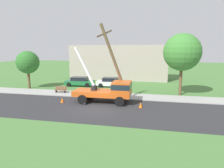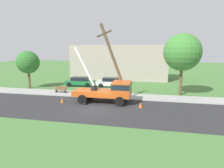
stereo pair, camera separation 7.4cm
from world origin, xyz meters
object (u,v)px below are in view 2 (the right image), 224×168
at_px(traffic_cone_behind, 62,100).
at_px(parked_sedan_green, 80,81).
at_px(utility_truck, 110,90).
at_px(roadside_tree_near, 182,52).
at_px(roadside_tree_far, 28,62).
at_px(parked_sedan_white, 111,82).
at_px(park_bench, 61,90).
at_px(leaning_utility_pole, 115,63).
at_px(traffic_cone_ahead, 141,105).

relative_size(traffic_cone_behind, parked_sedan_green, 0.12).
distance_m(utility_truck, traffic_cone_behind, 5.33).
height_order(roadside_tree_near, roadside_tree_far, roadside_tree_near).
bearing_deg(traffic_cone_behind, parked_sedan_white, 72.61).
distance_m(traffic_cone_behind, roadside_tree_far, 11.03).
xyz_separation_m(park_bench, roadside_tree_far, (-6.04, 2.12, 3.34)).
xyz_separation_m(utility_truck, leaning_utility_pole, (0.39, 0.71, 2.90)).
distance_m(utility_truck, park_bench, 8.05).
height_order(park_bench, roadside_tree_near, roadside_tree_near).
relative_size(parked_sedan_white, roadside_tree_near, 0.59).
xyz_separation_m(utility_truck, roadside_tree_near, (7.83, 5.45, 3.93)).
bearing_deg(park_bench, roadside_tree_near, 8.53).
bearing_deg(roadside_tree_near, utility_truck, -145.18).
relative_size(traffic_cone_ahead, traffic_cone_behind, 1.00).
bearing_deg(traffic_cone_ahead, roadside_tree_far, 158.73).
xyz_separation_m(parked_sedan_white, roadside_tree_near, (9.74, -3.64, 4.63)).
xyz_separation_m(traffic_cone_behind, park_bench, (-2.25, 4.25, 0.18)).
bearing_deg(utility_truck, parked_sedan_white, 101.86).
bearing_deg(roadside_tree_far, park_bench, -19.31).
height_order(utility_truck, traffic_cone_behind, utility_truck).
relative_size(park_bench, roadside_tree_far, 0.29).
distance_m(parked_sedan_white, roadside_tree_near, 11.38).
xyz_separation_m(leaning_utility_pole, parked_sedan_green, (-7.24, 8.02, -3.60)).
xyz_separation_m(park_bench, roadside_tree_near, (15.17, 2.27, 4.88)).
distance_m(park_bench, roadside_tree_near, 16.10).
bearing_deg(traffic_cone_behind, roadside_tree_far, 142.44).
bearing_deg(roadside_tree_near, roadside_tree_far, -179.57).
relative_size(parked_sedan_green, roadside_tree_near, 0.59).
distance_m(parked_sedan_green, roadside_tree_near, 15.74).
bearing_deg(traffic_cone_ahead, traffic_cone_behind, 178.86).
bearing_deg(roadside_tree_far, traffic_cone_ahead, -21.27).
bearing_deg(traffic_cone_behind, utility_truck, 12.01).
bearing_deg(leaning_utility_pole, roadside_tree_far, 161.62).
bearing_deg(traffic_cone_behind, park_bench, 117.84).
height_order(traffic_cone_ahead, traffic_cone_behind, same).
bearing_deg(parked_sedan_green, traffic_cone_ahead, -44.18).
bearing_deg(traffic_cone_behind, parked_sedan_green, 100.16).
bearing_deg(traffic_cone_ahead, roadside_tree_near, 56.62).
xyz_separation_m(traffic_cone_ahead, roadside_tree_near, (4.41, 6.70, 5.06)).
bearing_deg(utility_truck, roadside_tree_near, 34.82).
xyz_separation_m(roadside_tree_near, roadside_tree_far, (-21.21, -0.16, -1.53)).
distance_m(leaning_utility_pole, traffic_cone_ahead, 5.41).
distance_m(parked_sedan_green, park_bench, 5.58).
bearing_deg(roadside_tree_far, traffic_cone_behind, -37.56).
relative_size(traffic_cone_behind, park_bench, 0.35).
relative_size(traffic_cone_behind, parked_sedan_white, 0.12).
bearing_deg(parked_sedan_white, parked_sedan_green, -175.86).
bearing_deg(parked_sedan_white, leaning_utility_pole, -74.65).
bearing_deg(leaning_utility_pole, traffic_cone_behind, -161.88).
bearing_deg(traffic_cone_behind, roadside_tree_near, 26.80).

